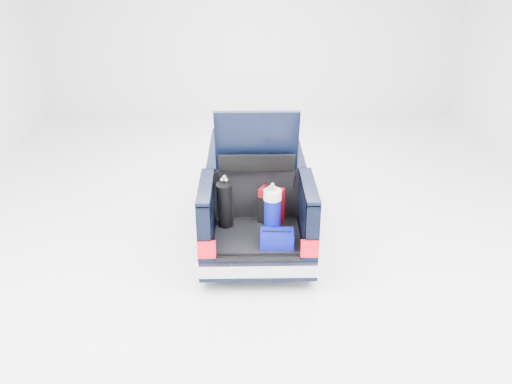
{
  "coord_description": "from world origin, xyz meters",
  "views": [
    {
      "loc": [
        -0.17,
        -8.84,
        4.72
      ],
      "look_at": [
        0.0,
        -0.5,
        0.85
      ],
      "focal_mm": 38.0,
      "sensor_mm": 36.0,
      "label": 1
    }
  ],
  "objects_px": {
    "blue_golf_bag": "(272,214)",
    "blue_duffel": "(277,239)",
    "red_suitcase": "(272,206)",
    "car": "(255,187)",
    "black_golf_bag": "(225,205)"
  },
  "relations": [
    {
      "from": "red_suitcase",
      "to": "blue_golf_bag",
      "type": "height_order",
      "value": "blue_golf_bag"
    },
    {
      "from": "blue_golf_bag",
      "to": "black_golf_bag",
      "type": "bearing_deg",
      "value": 178.23
    },
    {
      "from": "car",
      "to": "blue_duffel",
      "type": "distance_m",
      "value": 1.99
    },
    {
      "from": "red_suitcase",
      "to": "blue_duffel",
      "type": "relative_size",
      "value": 1.21
    },
    {
      "from": "red_suitcase",
      "to": "blue_duffel",
      "type": "xyz_separation_m",
      "value": [
        0.05,
        -0.76,
        -0.17
      ]
    },
    {
      "from": "blue_golf_bag",
      "to": "blue_duffel",
      "type": "distance_m",
      "value": 0.39
    },
    {
      "from": "car",
      "to": "blue_golf_bag",
      "type": "distance_m",
      "value": 1.77
    },
    {
      "from": "blue_golf_bag",
      "to": "blue_duffel",
      "type": "xyz_separation_m",
      "value": [
        0.06,
        -0.25,
        -0.29
      ]
    },
    {
      "from": "car",
      "to": "black_golf_bag",
      "type": "relative_size",
      "value": 5.36
    },
    {
      "from": "car",
      "to": "blue_golf_bag",
      "type": "bearing_deg",
      "value": -82.63
    },
    {
      "from": "car",
      "to": "blue_duffel",
      "type": "bearing_deg",
      "value": -81.84
    },
    {
      "from": "blue_duffel",
      "to": "blue_golf_bag",
      "type": "bearing_deg",
      "value": 106.05
    },
    {
      "from": "black_golf_bag",
      "to": "blue_duffel",
      "type": "distance_m",
      "value": 1.03
    },
    {
      "from": "red_suitcase",
      "to": "blue_golf_bag",
      "type": "relative_size",
      "value": 0.68
    },
    {
      "from": "blue_golf_bag",
      "to": "car",
      "type": "bearing_deg",
      "value": 122.02
    }
  ]
}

